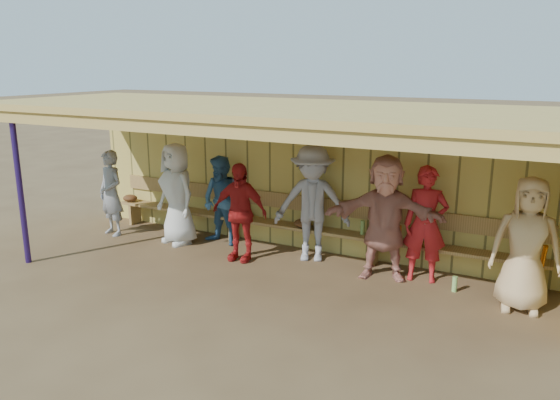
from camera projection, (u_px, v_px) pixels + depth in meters
The scene contains 12 objects.
ground at pixel (269, 272), 8.25m from camera, with size 90.00×90.00×0.00m, color brown.
player_a at pixel (111, 193), 9.90m from camera, with size 0.57×0.37×1.56m, color gray.
player_b at pixel (177, 194), 9.41m from camera, with size 0.86×0.56×1.77m, color silver.
player_c at pixel (222, 201), 9.37m from camera, with size 0.75×0.59×1.55m, color #32608C.
player_d at pixel (239, 212), 8.62m from camera, with size 0.92×0.38×1.58m, color #AF1C1C.
player_e at pixel (312, 204), 8.57m from camera, with size 1.20×0.69×1.85m, color #9898A1.
player_f at pixel (385, 218), 7.85m from camera, with size 1.70×0.54×1.83m, color tan.
player_g at pixel (426, 224), 7.77m from camera, with size 0.61×0.40×1.68m, color #AE1B1F.
player_h at pixel (526, 245), 6.81m from camera, with size 0.85×0.55×1.74m, color tan.
dugout_structure at pixel (313, 157), 8.26m from camera, with size 8.80×3.20×2.50m.
bench at pixel (301, 221), 9.08m from camera, with size 7.60×0.34×0.93m.
dugout_equipment at pixel (262, 219), 9.29m from camera, with size 7.52×0.62×0.80m.
Camera 1 is at (3.73, -6.78, 3.06)m, focal length 35.00 mm.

